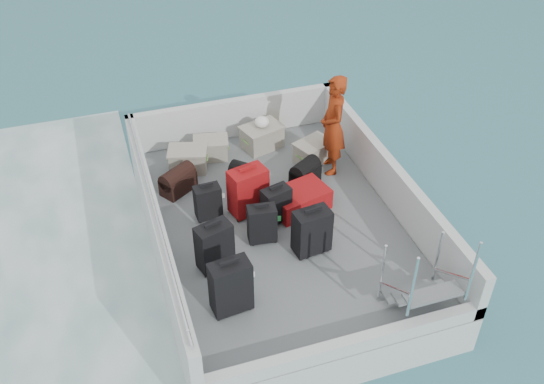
{
  "coord_description": "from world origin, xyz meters",
  "views": [
    {
      "loc": [
        -2.16,
        -6.31,
        6.37
      ],
      "look_at": [
        -0.02,
        0.22,
        1.0
      ],
      "focal_mm": 40.0,
      "sensor_mm": 36.0,
      "label": 1
    }
  ],
  "objects_px": {
    "suitcase_7": "(276,205)",
    "crate_1": "(211,149)",
    "suitcase_0": "(231,287)",
    "suitcase_6": "(312,232)",
    "suitcase_2": "(208,203)",
    "suitcase_1": "(215,247)",
    "crate_3": "(313,152)",
    "crate_0": "(188,160)",
    "crate_2": "(262,138)",
    "suitcase_8": "(300,199)",
    "passenger": "(333,125)",
    "suitcase_5": "(248,191)",
    "suitcase_4": "(262,224)"
  },
  "relations": [
    {
      "from": "suitcase_8",
      "to": "crate_0",
      "type": "xyz_separation_m",
      "value": [
        -1.36,
        1.49,
        0.01
      ]
    },
    {
      "from": "suitcase_8",
      "to": "passenger",
      "type": "xyz_separation_m",
      "value": [
        0.81,
        0.78,
        0.66
      ]
    },
    {
      "from": "suitcase_2",
      "to": "crate_2",
      "type": "bearing_deg",
      "value": 46.5
    },
    {
      "from": "crate_0",
      "to": "crate_2",
      "type": "relative_size",
      "value": 0.92
    },
    {
      "from": "crate_0",
      "to": "suitcase_6",
      "type": "bearing_deg",
      "value": -63.59
    },
    {
      "from": "suitcase_7",
      "to": "suitcase_6",
      "type": "bearing_deg",
      "value": -86.45
    },
    {
      "from": "suitcase_2",
      "to": "suitcase_7",
      "type": "height_order",
      "value": "suitcase_7"
    },
    {
      "from": "crate_2",
      "to": "crate_0",
      "type": "bearing_deg",
      "value": -169.71
    },
    {
      "from": "suitcase_1",
      "to": "passenger",
      "type": "distance_m",
      "value": 2.82
    },
    {
      "from": "suitcase_0",
      "to": "crate_2",
      "type": "xyz_separation_m",
      "value": [
        1.43,
        3.31,
        -0.19
      ]
    },
    {
      "from": "suitcase_0",
      "to": "suitcase_6",
      "type": "distance_m",
      "value": 1.46
    },
    {
      "from": "suitcase_0",
      "to": "suitcase_5",
      "type": "xyz_separation_m",
      "value": [
        0.73,
        1.74,
        -0.01
      ]
    },
    {
      "from": "suitcase_5",
      "to": "suitcase_0",
      "type": "bearing_deg",
      "value": -127.22
    },
    {
      "from": "suitcase_7",
      "to": "crate_3",
      "type": "xyz_separation_m",
      "value": [
        1.05,
        1.24,
        -0.12
      ]
    },
    {
      "from": "crate_0",
      "to": "suitcase_7",
      "type": "bearing_deg",
      "value": -60.65
    },
    {
      "from": "crate_1",
      "to": "suitcase_2",
      "type": "bearing_deg",
      "value": -105.05
    },
    {
      "from": "crate_0",
      "to": "suitcase_8",
      "type": "bearing_deg",
      "value": -47.73
    },
    {
      "from": "suitcase_2",
      "to": "suitcase_5",
      "type": "relative_size",
      "value": 0.74
    },
    {
      "from": "suitcase_7",
      "to": "suitcase_8",
      "type": "distance_m",
      "value": 0.47
    },
    {
      "from": "suitcase_1",
      "to": "suitcase_4",
      "type": "relative_size",
      "value": 1.19
    },
    {
      "from": "suitcase_5",
      "to": "crate_1",
      "type": "relative_size",
      "value": 1.39
    },
    {
      "from": "suitcase_1",
      "to": "suitcase_2",
      "type": "bearing_deg",
      "value": 65.12
    },
    {
      "from": "crate_3",
      "to": "suitcase_8",
      "type": "bearing_deg",
      "value": -120.37
    },
    {
      "from": "crate_0",
      "to": "crate_2",
      "type": "xyz_separation_m",
      "value": [
        1.32,
        0.24,
        0.02
      ]
    },
    {
      "from": "suitcase_5",
      "to": "suitcase_7",
      "type": "xyz_separation_m",
      "value": [
        0.32,
        -0.33,
        -0.08
      ]
    },
    {
      "from": "suitcase_8",
      "to": "crate_0",
      "type": "relative_size",
      "value": 1.43
    },
    {
      "from": "suitcase_4",
      "to": "crate_0",
      "type": "xyz_separation_m",
      "value": [
        -0.62,
        1.99,
        -0.12
      ]
    },
    {
      "from": "suitcase_5",
      "to": "crate_2",
      "type": "relative_size",
      "value": 1.17
    },
    {
      "from": "suitcase_0",
      "to": "suitcase_2",
      "type": "height_order",
      "value": "suitcase_0"
    },
    {
      "from": "suitcase_5",
      "to": "crate_0",
      "type": "xyz_separation_m",
      "value": [
        -0.62,
        1.33,
        -0.19
      ]
    },
    {
      "from": "suitcase_2",
      "to": "crate_1",
      "type": "xyz_separation_m",
      "value": [
        0.4,
        1.49,
        -0.11
      ]
    },
    {
      "from": "suitcase_8",
      "to": "suitcase_4",
      "type": "bearing_deg",
      "value": 109.74
    },
    {
      "from": "suitcase_5",
      "to": "crate_1",
      "type": "bearing_deg",
      "value": 82.38
    },
    {
      "from": "suitcase_0",
      "to": "crate_2",
      "type": "bearing_deg",
      "value": 60.23
    },
    {
      "from": "passenger",
      "to": "suitcase_0",
      "type": "bearing_deg",
      "value": -36.02
    },
    {
      "from": "suitcase_8",
      "to": "crate_1",
      "type": "height_order",
      "value": "suitcase_8"
    },
    {
      "from": "suitcase_1",
      "to": "crate_1",
      "type": "distance_m",
      "value": 2.57
    },
    {
      "from": "suitcase_6",
      "to": "crate_3",
      "type": "distance_m",
      "value": 2.14
    },
    {
      "from": "suitcase_8",
      "to": "passenger",
      "type": "relative_size",
      "value": 0.5
    },
    {
      "from": "suitcase_0",
      "to": "passenger",
      "type": "height_order",
      "value": "passenger"
    },
    {
      "from": "crate_3",
      "to": "suitcase_2",
      "type": "bearing_deg",
      "value": -156.26
    },
    {
      "from": "crate_0",
      "to": "passenger",
      "type": "relative_size",
      "value": 0.35
    },
    {
      "from": "suitcase_0",
      "to": "suitcase_1",
      "type": "distance_m",
      "value": 0.78
    },
    {
      "from": "suitcase_7",
      "to": "crate_1",
      "type": "relative_size",
      "value": 1.08
    },
    {
      "from": "suitcase_2",
      "to": "suitcase_5",
      "type": "bearing_deg",
      "value": -7.93
    },
    {
      "from": "suitcase_8",
      "to": "crate_3",
      "type": "xyz_separation_m",
      "value": [
        0.63,
        1.08,
        0.01
      ]
    },
    {
      "from": "suitcase_1",
      "to": "suitcase_6",
      "type": "xyz_separation_m",
      "value": [
        1.31,
        -0.11,
        -0.01
      ]
    },
    {
      "from": "suitcase_4",
      "to": "suitcase_5",
      "type": "distance_m",
      "value": 0.67
    },
    {
      "from": "suitcase_4",
      "to": "crate_1",
      "type": "height_order",
      "value": "suitcase_4"
    },
    {
      "from": "suitcase_6",
      "to": "suitcase_8",
      "type": "distance_m",
      "value": 0.94
    }
  ]
}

